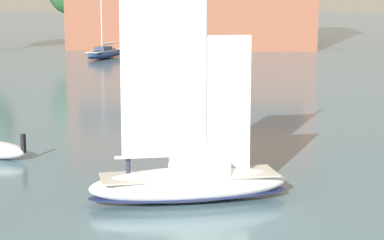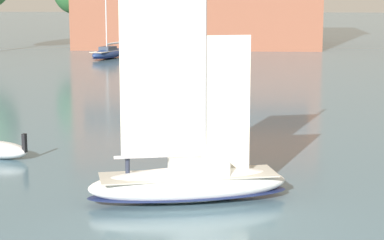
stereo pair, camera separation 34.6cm
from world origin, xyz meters
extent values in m
plane|color=slate|center=(0.00, 0.00, 0.00)|extent=(400.00, 400.00, 0.00)
cylinder|color=brown|center=(-20.89, 75.25, 3.32)|extent=(0.53, 0.53, 6.63)
ellipsoid|color=white|center=(0.00, 0.00, 0.76)|extent=(9.30, 4.54, 1.52)
ellipsoid|color=#19234C|center=(0.00, 0.00, 0.34)|extent=(9.39, 4.58, 0.18)
cube|color=#BCB7A8|center=(0.00, 0.00, 1.21)|extent=(8.16, 3.90, 0.06)
cube|color=silver|center=(0.44, 0.10, 1.55)|extent=(2.85, 2.30, 0.63)
cylinder|color=silver|center=(0.70, 0.17, 6.84)|extent=(0.18, 0.18, 11.20)
cylinder|color=silver|center=(-1.26, -0.30, 2.14)|extent=(3.96, 1.09, 0.15)
cube|color=silver|center=(-1.11, -0.27, 6.73)|extent=(3.61, 0.90, 9.19)
cube|color=silver|center=(1.75, 0.42, 4.32)|extent=(1.92, 0.49, 6.16)
cylinder|color=#232838|center=(-2.68, -0.34, 1.67)|extent=(0.24, 0.24, 0.85)
cylinder|color=#1E4CA5|center=(-2.68, -0.34, 2.42)|extent=(0.41, 0.41, 0.65)
sphere|color=tan|center=(-2.68, -0.34, 2.86)|extent=(0.24, 0.24, 0.24)
ellipsoid|color=navy|center=(-13.57, 61.40, 0.63)|extent=(4.72, 7.59, 1.25)
ellipsoid|color=#19234C|center=(-13.57, 61.40, 0.28)|extent=(4.76, 7.66, 0.15)
cube|color=beige|center=(-13.57, 61.40, 1.00)|extent=(4.07, 6.65, 0.06)
cube|color=#333D4C|center=(-13.71, 61.06, 1.29)|extent=(2.12, 2.46, 0.52)
cylinder|color=silver|center=(-13.79, 60.85, 5.63)|extent=(0.15, 0.15, 9.20)
cylinder|color=silver|center=(-13.16, 62.38, 1.77)|extent=(1.38, 3.11, 0.13)
cylinder|color=white|center=(-13.16, 62.38, 1.85)|extent=(1.32, 2.83, 0.20)
cube|color=black|center=(-9.39, 7.06, 1.00)|extent=(0.27, 0.29, 1.05)
cylinder|color=green|center=(-1.69, 16.94, 0.37)|extent=(1.00, 1.00, 0.75)
cone|color=green|center=(-1.69, 16.94, 1.21)|extent=(0.75, 0.75, 0.92)
sphere|color=#F2F266|center=(-1.69, 16.94, 1.74)|extent=(0.16, 0.16, 0.16)
camera|label=1|loc=(1.53, -32.32, 9.77)|focal=70.00mm
camera|label=2|loc=(1.87, -32.30, 9.77)|focal=70.00mm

